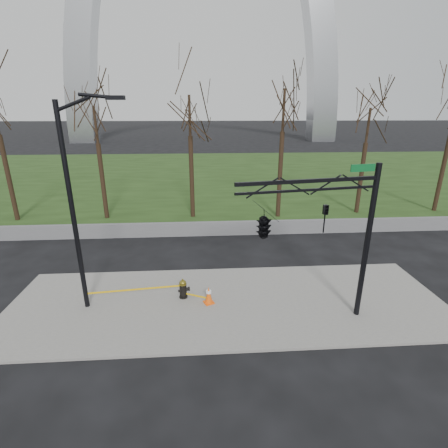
{
  "coord_description": "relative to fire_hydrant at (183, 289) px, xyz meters",
  "views": [
    {
      "loc": [
        -0.95,
        -11.84,
        7.66
      ],
      "look_at": [
        -0.03,
        2.0,
        2.84
      ],
      "focal_mm": 26.31,
      "sensor_mm": 36.0,
      "label": 1
    }
  ],
  "objects": [
    {
      "name": "tree_row",
      "position": [
        0.12,
        11.55,
        4.37
      ],
      "size": [
        42.53,
        4.0,
        9.74
      ],
      "color": "black",
      "rests_on": "ground"
    },
    {
      "name": "ground",
      "position": [
        1.86,
        -0.45,
        -0.5
      ],
      "size": [
        500.0,
        500.0,
        0.0
      ],
      "primitive_type": "plane",
      "color": "black",
      "rests_on": "ground"
    },
    {
      "name": "grass_strip",
      "position": [
        1.86,
        29.55,
        -0.47
      ],
      "size": [
        120.0,
        40.0,
        0.06
      ],
      "primitive_type": "cube",
      "color": "#203714",
      "rests_on": "ground"
    },
    {
      "name": "guardrail",
      "position": [
        1.86,
        7.55,
        -0.05
      ],
      "size": [
        60.0,
        0.3,
        0.9
      ],
      "primitive_type": "cube",
      "color": "#59595B",
      "rests_on": "ground"
    },
    {
      "name": "fire_hydrant",
      "position": [
        0.0,
        0.0,
        0.0
      ],
      "size": [
        0.55,
        0.35,
        0.87
      ],
      "rotation": [
        0.0,
        0.0,
        0.25
      ],
      "color": "black",
      "rests_on": "sidewalk"
    },
    {
      "name": "caution_tape",
      "position": [
        -1.38,
        -0.22,
        0.09
      ],
      "size": [
        4.96,
        0.51,
        0.44
      ],
      "color": "#E4AF0C",
      "rests_on": "ground"
    },
    {
      "name": "street_light",
      "position": [
        -3.67,
        -0.42,
        4.19
      ],
      "size": [
        2.39,
        0.32,
        8.21
      ],
      "rotation": [
        0.0,
        0.0,
        -0.05
      ],
      "color": "black",
      "rests_on": "ground"
    },
    {
      "name": "sidewalk",
      "position": [
        1.86,
        -0.45,
        -0.45
      ],
      "size": [
        18.0,
        6.0,
        0.1
      ],
      "primitive_type": "cube",
      "color": "slate",
      "rests_on": "ground"
    },
    {
      "name": "traffic_signal_mast",
      "position": [
        3.63,
        -2.16,
        3.65
      ],
      "size": [
        5.05,
        2.54,
        6.0
      ],
      "rotation": [
        0.0,
        0.0,
        0.16
      ],
      "color": "black",
      "rests_on": "ground"
    },
    {
      "name": "traffic_cone",
      "position": [
        1.06,
        -0.51,
        -0.03
      ],
      "size": [
        0.5,
        0.5,
        0.75
      ],
      "rotation": [
        0.0,
        0.0,
        0.41
      ],
      "color": "#FF5A0D",
      "rests_on": "sidewalk"
    }
  ]
}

